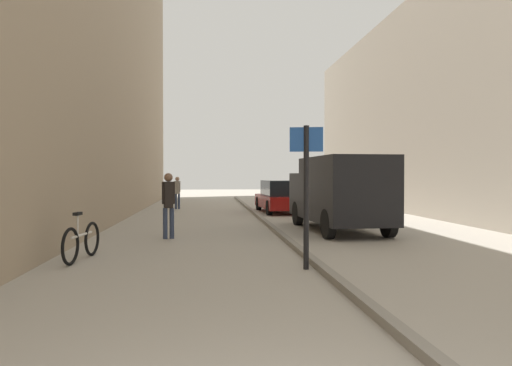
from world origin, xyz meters
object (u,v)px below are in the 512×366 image
Objects in this scene: pedestrian_main_foreground at (168,201)px; delivery_van at (339,191)px; pedestrian_mid_block at (177,190)px; bicycle_leaning at (82,241)px; parked_car at (281,197)px; street_sign_post at (306,184)px.

delivery_van reaches higher than pedestrian_main_foreground.
bicycle_leaning is (-1.01, -13.92, -0.55)m from pedestrian_mid_block.
parked_car reaches higher than bicycle_leaning.
street_sign_post is at bearing -9.00° from bicycle_leaning.
delivery_van is at bearing -87.62° from parked_car.
delivery_van reaches higher than parked_car.
pedestrian_main_foreground reaches higher than parked_car.
pedestrian_mid_block is 0.62× the size of street_sign_post.
street_sign_post reaches higher than pedestrian_main_foreground.
street_sign_post is at bearing -99.74° from parked_car.
pedestrian_main_foreground is 0.35× the size of delivery_van.
delivery_van reaches higher than bicycle_leaning.
pedestrian_mid_block is at bearing 78.21° from pedestrian_main_foreground.
street_sign_post is at bearing -71.20° from pedestrian_main_foreground.
pedestrian_main_foreground is at bearing -45.02° from street_sign_post.
bicycle_leaning is at bearing -5.19° from street_sign_post.
pedestrian_main_foreground is 3.41m from bicycle_leaning.
pedestrian_main_foreground reaches higher than pedestrian_mid_block.
pedestrian_main_foreground is 5.17m from delivery_van.
bicycle_leaning is at bearing -75.35° from pedestrian_mid_block.
street_sign_post is (3.27, -15.24, 0.62)m from pedestrian_mid_block.
pedestrian_main_foreground is at bearing 72.22° from bicycle_leaning.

